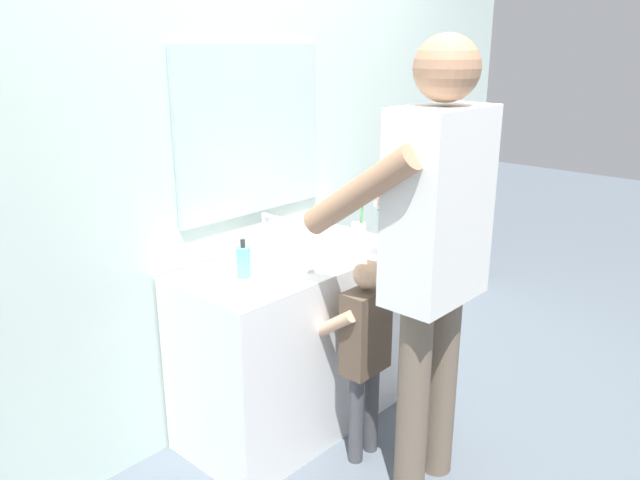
# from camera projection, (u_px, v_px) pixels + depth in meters

# --- Properties ---
(ground_plane) EXTENTS (14.00, 14.00, 0.00)m
(ground_plane) POSITION_uv_depth(u_px,v_px,m) (344.00, 444.00, 2.87)
(ground_plane) COLOR slate
(back_wall) EXTENTS (4.40, 0.10, 2.70)m
(back_wall) POSITION_uv_depth(u_px,v_px,m) (244.00, 136.00, 2.86)
(back_wall) COLOR silver
(back_wall) RESTS_ON ground
(vanity_cabinet) EXTENTS (1.12, 0.54, 0.83)m
(vanity_cabinet) POSITION_uv_depth(u_px,v_px,m) (296.00, 342.00, 2.94)
(vanity_cabinet) COLOR white
(vanity_cabinet) RESTS_ON ground
(sink_basin) EXTENTS (0.34, 0.34, 0.11)m
(sink_basin) POSITION_uv_depth(u_px,v_px,m) (298.00, 249.00, 2.78)
(sink_basin) COLOR white
(sink_basin) RESTS_ON vanity_cabinet
(faucet) EXTENTS (0.18, 0.14, 0.18)m
(faucet) POSITION_uv_depth(u_px,v_px,m) (267.00, 234.00, 2.91)
(faucet) COLOR #B7BABF
(faucet) RESTS_ON vanity_cabinet
(toothbrush_cup) EXTENTS (0.07, 0.07, 0.21)m
(toothbrush_cup) POSITION_uv_depth(u_px,v_px,m) (359.00, 231.00, 3.04)
(toothbrush_cup) COLOR silver
(toothbrush_cup) RESTS_ON vanity_cabinet
(soap_bottle) EXTENTS (0.06, 0.06, 0.16)m
(soap_bottle) POSITION_uv_depth(u_px,v_px,m) (243.00, 262.00, 2.58)
(soap_bottle) COLOR #66B2D1
(soap_bottle) RESTS_ON vanity_cabinet
(child_toddler) EXTENTS (0.28, 0.28, 0.92)m
(child_toddler) POSITION_uv_depth(u_px,v_px,m) (364.00, 343.00, 2.64)
(child_toddler) COLOR #47474C
(child_toddler) RESTS_ON ground
(adult_parent) EXTENTS (0.56, 0.58, 1.79)m
(adult_parent) POSITION_uv_depth(u_px,v_px,m) (433.00, 235.00, 2.32)
(adult_parent) COLOR #6B5B4C
(adult_parent) RESTS_ON ground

